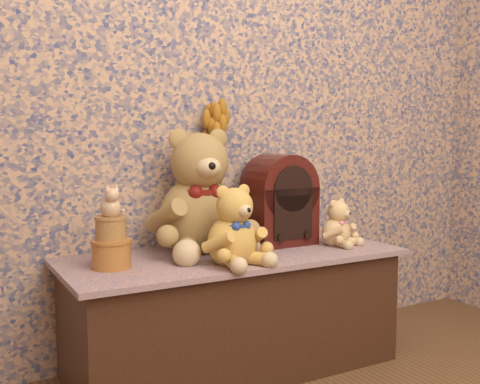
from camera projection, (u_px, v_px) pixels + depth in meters
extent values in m
cube|color=#374272|center=(203.00, 37.00, 2.27)|extent=(3.00, 0.10, 2.60)
cube|color=#3A5478|center=(234.00, 312.00, 2.15)|extent=(1.29, 0.54, 0.46)
cylinder|color=tan|center=(215.00, 223.00, 2.30)|extent=(0.11, 0.11, 0.18)
cylinder|color=gold|center=(112.00, 254.00, 1.89)|extent=(0.15, 0.15, 0.09)
cylinder|color=tan|center=(111.00, 229.00, 1.88)|extent=(0.13, 0.13, 0.08)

